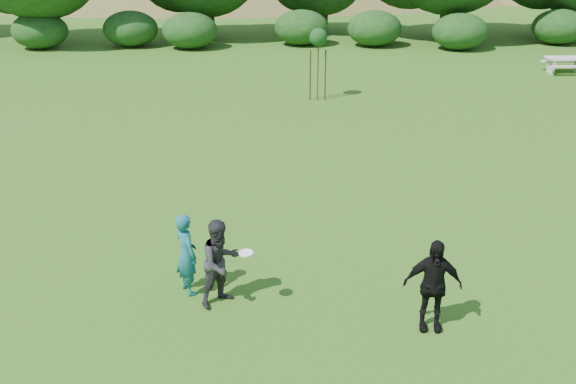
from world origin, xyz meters
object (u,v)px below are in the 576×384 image
player_grey (221,263)px  player_black (432,285)px  player_teal (186,254)px  sapling (318,39)px  picnic_table (565,62)px

player_grey → player_black: 3.89m
player_grey → player_black: player_black is taller
player_teal → sapling: size_ratio=0.59×
player_teal → player_grey: size_ratio=0.97×
player_teal → player_grey: (0.69, -0.40, 0.03)m
player_black → player_teal: bearing=167.9°
player_black → sapling: bearing=97.8°
player_teal → player_grey: bearing=-152.4°
player_teal → player_grey: 0.80m
sapling → player_grey: bearing=-101.0°
player_grey → picnic_table: bearing=13.8°
player_teal → sapling: (3.55, 14.30, 1.58)m
player_black → sapling: sapling is taller
picnic_table → player_teal: bearing=-129.7°
player_grey → player_black: bearing=-52.2°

